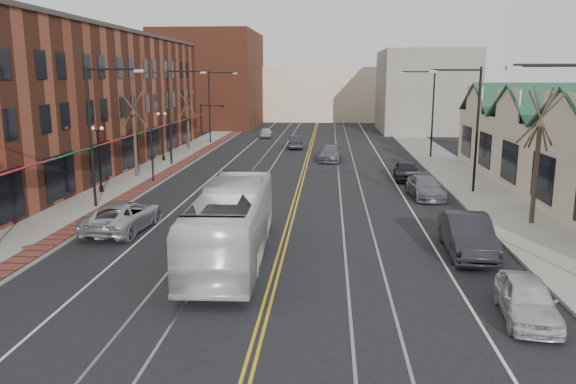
% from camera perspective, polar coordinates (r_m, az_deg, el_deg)
% --- Properties ---
extents(ground, '(160.00, 160.00, 0.00)m').
position_cam_1_polar(ground, '(16.84, -3.23, -15.07)').
color(ground, black).
rests_on(ground, ground).
extents(sidewalk_left, '(4.00, 120.00, 0.15)m').
position_cam_1_polar(sidewalk_left, '(38.35, -17.31, -0.11)').
color(sidewalk_left, gray).
rests_on(sidewalk_left, ground).
extents(sidewalk_right, '(4.00, 120.00, 0.15)m').
position_cam_1_polar(sidewalk_right, '(37.07, 19.75, -0.67)').
color(sidewalk_right, gray).
rests_on(sidewalk_right, ground).
extents(building_left, '(10.00, 50.00, 11.00)m').
position_cam_1_polar(building_left, '(46.92, -22.64, 8.29)').
color(building_left, brown).
rests_on(building_left, ground).
extents(backdrop_left, '(14.00, 18.00, 14.00)m').
position_cam_1_polar(backdrop_left, '(86.79, -7.91, 11.23)').
color(backdrop_left, brown).
rests_on(backdrop_left, ground).
extents(backdrop_mid, '(22.00, 14.00, 9.00)m').
position_cam_1_polar(backdrop_mid, '(99.97, 3.11, 9.94)').
color(backdrop_mid, beige).
rests_on(backdrop_mid, ground).
extents(backdrop_right, '(12.00, 16.00, 11.00)m').
position_cam_1_polar(backdrop_right, '(80.97, 13.66, 9.92)').
color(backdrop_right, slate).
rests_on(backdrop_right, ground).
extents(streetlight_l_1, '(3.33, 0.25, 8.00)m').
position_cam_1_polar(streetlight_l_1, '(33.65, -18.77, 6.74)').
color(streetlight_l_1, black).
rests_on(streetlight_l_1, sidewalk_left).
extents(streetlight_l_2, '(3.33, 0.25, 8.00)m').
position_cam_1_polar(streetlight_l_2, '(48.75, -11.45, 8.48)').
color(streetlight_l_2, black).
rests_on(streetlight_l_2, sidewalk_left).
extents(streetlight_l_3, '(3.33, 0.25, 8.00)m').
position_cam_1_polar(streetlight_l_3, '(64.29, -7.60, 9.34)').
color(streetlight_l_3, black).
rests_on(streetlight_l_3, sidewalk_left).
extents(streetlight_r_1, '(3.33, 0.25, 8.00)m').
position_cam_1_polar(streetlight_r_1, '(38.07, 18.08, 7.30)').
color(streetlight_r_1, black).
rests_on(streetlight_r_1, sidewalk_right).
extents(streetlight_r_2, '(3.33, 0.25, 8.00)m').
position_cam_1_polar(streetlight_r_2, '(53.72, 14.06, 8.65)').
color(streetlight_r_2, black).
rests_on(streetlight_r_2, sidewalk_right).
extents(lamppost_l_2, '(0.84, 0.28, 4.27)m').
position_cam_1_polar(lamppost_l_2, '(38.30, -18.62, 3.03)').
color(lamppost_l_2, black).
rests_on(lamppost_l_2, sidewalk_left).
extents(lamppost_l_3, '(0.84, 0.28, 4.27)m').
position_cam_1_polar(lamppost_l_3, '(51.38, -12.62, 5.43)').
color(lamppost_l_3, black).
rests_on(lamppost_l_3, sidewalk_left).
extents(tree_left_near, '(1.78, 1.37, 6.48)m').
position_cam_1_polar(tree_left_near, '(43.59, -15.34, 5.95)').
color(tree_left_near, '#382B21').
rests_on(tree_left_near, sidewalk_left).
extents(tree_left_far, '(1.66, 1.28, 6.02)m').
position_cam_1_polar(tree_left_far, '(58.88, -10.15, 7.34)').
color(tree_left_far, '#382B21').
rests_on(tree_left_far, sidewalk_left).
extents(tree_right_mid, '(1.90, 1.46, 6.93)m').
position_cam_1_polar(tree_right_mid, '(30.98, 24.01, 3.60)').
color(tree_right_mid, '#382B21').
rests_on(tree_right_mid, sidewalk_right).
extents(manhole_far, '(0.60, 0.60, 0.02)m').
position_cam_1_polar(manhole_far, '(27.46, -24.85, -5.08)').
color(manhole_far, '#592D19').
rests_on(manhole_far, sidewalk_left).
extents(traffic_signal, '(0.18, 0.15, 3.80)m').
position_cam_1_polar(traffic_signal, '(41.23, -13.67, 4.09)').
color(traffic_signal, black).
rests_on(traffic_signal, sidewalk_left).
extents(transit_bus, '(3.01, 11.28, 3.12)m').
position_cam_1_polar(transit_bus, '(23.56, -5.75, -3.15)').
color(transit_bus, white).
rests_on(transit_bus, ground).
extents(parked_suv, '(2.84, 5.58, 1.51)m').
position_cam_1_polar(parked_suv, '(29.05, -16.42, -2.36)').
color(parked_suv, '#AAABB1').
rests_on(parked_suv, ground).
extents(parked_car_a, '(2.03, 4.10, 1.35)m').
position_cam_1_polar(parked_car_a, '(19.54, 23.12, -9.98)').
color(parked_car_a, silver).
rests_on(parked_car_a, ground).
extents(parked_car_b, '(2.01, 5.24, 1.70)m').
position_cam_1_polar(parked_car_b, '(25.51, 17.77, -4.16)').
color(parked_car_b, black).
rests_on(parked_car_b, ground).
extents(parked_car_c, '(2.21, 4.73, 1.34)m').
position_cam_1_polar(parked_car_c, '(36.54, 13.73, 0.47)').
color(parked_car_c, slate).
rests_on(parked_car_c, ground).
extents(parked_car_d, '(1.89, 4.23, 1.41)m').
position_cam_1_polar(parked_car_d, '(42.44, 11.89, 2.14)').
color(parked_car_d, black).
rests_on(parked_car_d, ground).
extents(distant_car_left, '(1.69, 4.25, 1.38)m').
position_cam_1_polar(distant_car_left, '(59.79, 0.79, 5.10)').
color(distant_car_left, '#232228').
rests_on(distant_car_left, ground).
extents(distant_car_right, '(2.29, 4.79, 1.35)m').
position_cam_1_polar(distant_car_right, '(51.09, 4.31, 3.91)').
color(distant_car_right, '#5C5B62').
rests_on(distant_car_right, ground).
extents(distant_car_far, '(1.66, 3.83, 1.29)m').
position_cam_1_polar(distant_car_far, '(70.64, -2.22, 6.07)').
color(distant_car_far, '#ADAFB4').
rests_on(distant_car_far, ground).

